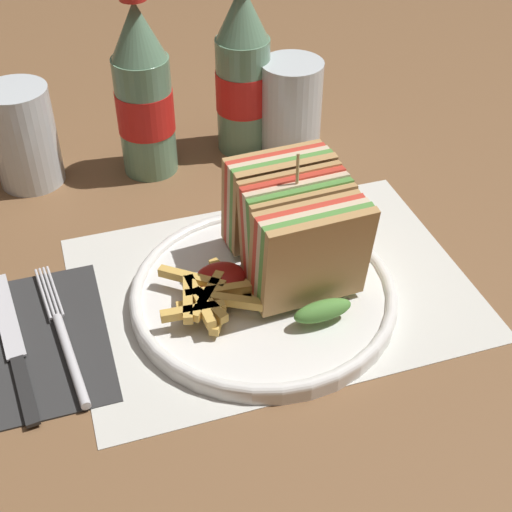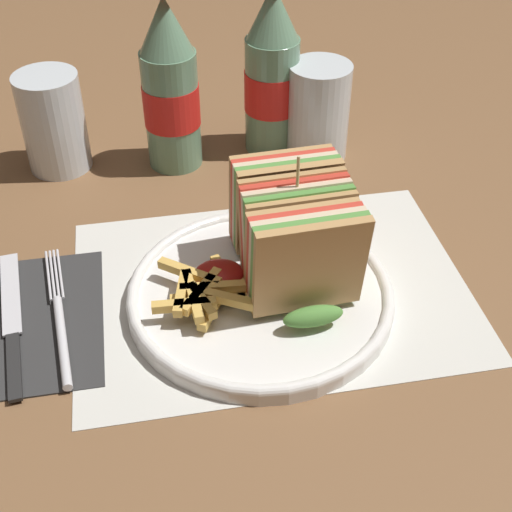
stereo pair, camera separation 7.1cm
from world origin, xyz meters
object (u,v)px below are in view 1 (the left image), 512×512
(coke_bottle_near, at_px, (144,94))
(glass_far, at_px, (25,142))
(glass_near, at_px, (291,108))
(coke_bottle_far, at_px, (243,74))
(club_sandwich, at_px, (295,230))
(fork, at_px, (66,344))
(plate_main, at_px, (262,291))
(knife, at_px, (14,345))

(coke_bottle_near, relative_size, glass_far, 1.93)
(glass_near, bearing_deg, coke_bottle_far, 151.46)
(club_sandwich, xyz_separation_m, coke_bottle_near, (-0.09, 0.26, 0.03))
(fork, relative_size, coke_bottle_far, 0.82)
(plate_main, relative_size, fork, 1.35)
(knife, relative_size, coke_bottle_near, 0.86)
(fork, relative_size, glass_near, 1.59)
(glass_far, bearing_deg, fork, -88.58)
(coke_bottle_near, relative_size, glass_near, 1.93)
(glass_near, bearing_deg, coke_bottle_near, 175.56)
(coke_bottle_near, bearing_deg, knife, -124.34)
(club_sandwich, bearing_deg, knife, -178.55)
(glass_far, bearing_deg, glass_near, -5.56)
(knife, relative_size, glass_far, 1.66)
(coke_bottle_far, relative_size, glass_near, 1.93)
(knife, xyz_separation_m, glass_far, (0.04, 0.29, 0.05))
(fork, xyz_separation_m, coke_bottle_near, (0.14, 0.29, 0.09))
(coke_bottle_near, bearing_deg, glass_far, 173.05)
(club_sandwich, relative_size, glass_far, 1.38)
(plate_main, relative_size, glass_far, 2.15)
(club_sandwich, height_order, glass_far, club_sandwich)
(fork, xyz_separation_m, coke_bottle_far, (0.26, 0.30, 0.09))
(club_sandwich, xyz_separation_m, glass_far, (-0.24, 0.28, -0.02))
(club_sandwich, distance_m, glass_near, 0.26)
(coke_bottle_far, bearing_deg, glass_near, -28.54)
(coke_bottle_near, bearing_deg, club_sandwich, -70.11)
(plate_main, distance_m, club_sandwich, 0.07)
(knife, xyz_separation_m, coke_bottle_near, (0.18, 0.27, 0.10))
(glass_near, bearing_deg, plate_main, -115.42)
(coke_bottle_far, bearing_deg, plate_main, -103.53)
(knife, height_order, coke_bottle_near, coke_bottle_near)
(knife, relative_size, glass_near, 1.66)
(coke_bottle_near, height_order, glass_near, coke_bottle_near)
(fork, distance_m, glass_near, 0.42)
(coke_bottle_near, xyz_separation_m, glass_near, (0.18, -0.01, -0.04))
(fork, bearing_deg, coke_bottle_near, 58.19)
(club_sandwich, distance_m, fork, 0.24)
(plate_main, xyz_separation_m, coke_bottle_near, (-0.06, 0.27, 0.09))
(club_sandwich, distance_m, coke_bottle_near, 0.28)
(plate_main, bearing_deg, coke_bottle_far, 76.47)
(glass_near, height_order, glass_far, same)
(plate_main, xyz_separation_m, glass_far, (-0.20, 0.29, 0.04))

